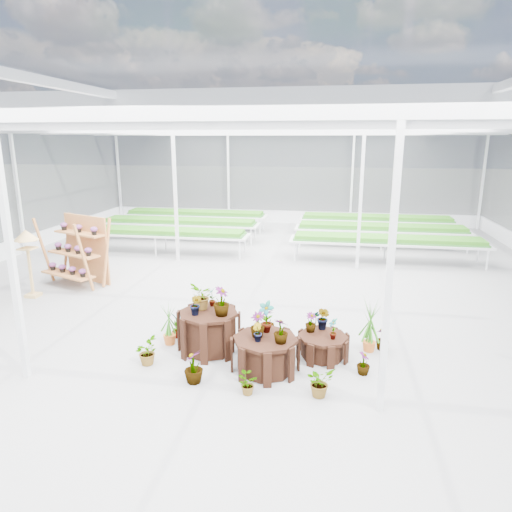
% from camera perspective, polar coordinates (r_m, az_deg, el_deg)
% --- Properties ---
extents(ground_plane, '(24.00, 24.00, 0.00)m').
position_cam_1_polar(ground_plane, '(11.40, -1.94, -6.34)').
color(ground_plane, gray).
rests_on(ground_plane, ground).
extents(greenhouse_shell, '(18.00, 24.00, 4.50)m').
position_cam_1_polar(greenhouse_shell, '(10.81, -2.04, 4.89)').
color(greenhouse_shell, white).
rests_on(greenhouse_shell, ground).
extents(steel_frame, '(18.00, 24.00, 4.50)m').
position_cam_1_polar(steel_frame, '(10.81, -2.04, 4.89)').
color(steel_frame, silver).
rests_on(steel_frame, ground).
extents(nursery_benches, '(16.00, 7.00, 0.84)m').
position_cam_1_polar(nursery_benches, '(18.14, 2.60, 2.87)').
color(nursery_benches, silver).
rests_on(nursery_benches, ground).
extents(plinth_tall, '(1.31, 1.31, 0.81)m').
position_cam_1_polar(plinth_tall, '(9.04, -5.90, -9.35)').
color(plinth_tall, black).
rests_on(plinth_tall, ground).
extents(plinth_mid, '(1.42, 1.42, 0.63)m').
position_cam_1_polar(plinth_mid, '(8.32, 1.17, -12.16)').
color(plinth_mid, black).
rests_on(plinth_mid, ground).
extents(plinth_low, '(1.24, 1.24, 0.44)m').
position_cam_1_polar(plinth_low, '(8.92, 8.34, -11.09)').
color(plinth_low, black).
rests_on(plinth_low, ground).
extents(shelf_rack, '(2.07, 1.59, 1.94)m').
position_cam_1_polar(shelf_rack, '(13.81, -21.70, 0.54)').
color(shelf_rack, '#B56F39').
rests_on(shelf_rack, ground).
extents(bird_table, '(0.43, 0.43, 1.81)m').
position_cam_1_polar(bird_table, '(13.21, -26.47, -0.87)').
color(bird_table, tan).
rests_on(bird_table, ground).
extents(nursery_plants, '(4.79, 2.80, 1.36)m').
position_cam_1_polar(nursery_plants, '(8.76, -0.04, -9.06)').
color(nursery_plants, '#2E7219').
rests_on(nursery_plants, ground).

